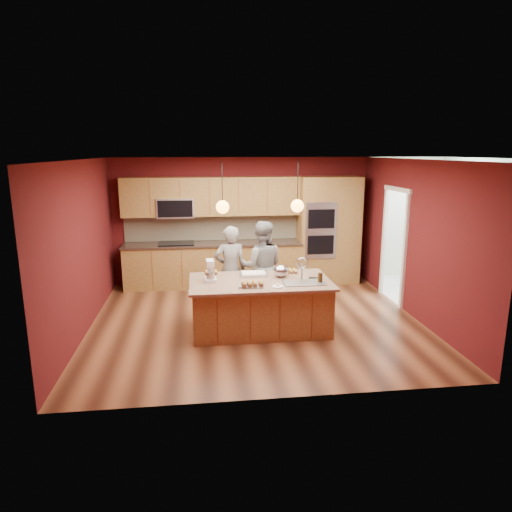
{
  "coord_description": "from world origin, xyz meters",
  "views": [
    {
      "loc": [
        -0.91,
        -7.27,
        2.84
      ],
      "look_at": [
        -0.02,
        -0.1,
        1.16
      ],
      "focal_mm": 32.0,
      "sensor_mm": 36.0,
      "label": 1
    }
  ],
  "objects": [
    {
      "name": "cupcakes_left",
      "position": [
        -0.75,
        0.11,
        0.85
      ],
      "size": [
        0.22,
        0.14,
        0.06
      ],
      "primitive_type": null,
      "color": "gold",
      "rests_on": "island"
    },
    {
      "name": "cooling_rack",
      "position": [
        -0.16,
        -0.65,
        0.83
      ],
      "size": [
        0.41,
        0.32,
        0.02
      ],
      "primitive_type": "cube",
      "rotation": [
        0.0,
        0.0,
        -0.16
      ],
      "color": "#B5B9BD",
      "rests_on": "island"
    },
    {
      "name": "wall_back",
      "position": [
        0.0,
        2.5,
        1.35
      ],
      "size": [
        5.5,
        0.0,
        5.5
      ],
      "primitive_type": "plane",
      "rotation": [
        1.57,
        0.0,
        0.0
      ],
      "color": "#4E1013",
      "rests_on": "ground"
    },
    {
      "name": "mixing_bowl",
      "position": [
        0.38,
        -0.19,
        0.92
      ],
      "size": [
        0.25,
        0.25,
        0.21
      ],
      "primitive_type": "ellipsoid",
      "color": "#A9ACB0",
      "rests_on": "island"
    },
    {
      "name": "person_right",
      "position": [
        0.16,
        0.52,
        0.82
      ],
      "size": [
        0.88,
        0.73,
        1.64
      ],
      "primitive_type": "imported",
      "rotation": [
        0.0,
        0.0,
        3.0
      ],
      "color": "slate",
      "rests_on": "floor"
    },
    {
      "name": "wall_front",
      "position": [
        0.0,
        -2.5,
        1.35
      ],
      "size": [
        5.5,
        0.0,
        5.5
      ],
      "primitive_type": "plane",
      "rotation": [
        -1.57,
        0.0,
        0.0
      ],
      "color": "#4E1013",
      "rests_on": "ground"
    },
    {
      "name": "person_left",
      "position": [
        -0.39,
        0.52,
        0.78
      ],
      "size": [
        0.6,
        0.42,
        1.57
      ],
      "primitive_type": "imported",
      "rotation": [
        0.0,
        0.0,
        3.23
      ],
      "color": "black",
      "rests_on": "floor"
    },
    {
      "name": "stand_mixer",
      "position": [
        -0.77,
        -0.31,
        0.97
      ],
      "size": [
        0.19,
        0.26,
        0.34
      ],
      "rotation": [
        0.0,
        0.0,
        0.06
      ],
      "color": "white",
      "rests_on": "island"
    },
    {
      "name": "pendant_left",
      "position": [
        -0.56,
        -0.36,
        2.0
      ],
      "size": [
        0.2,
        0.2,
        0.8
      ],
      "color": "black",
      "rests_on": "ceiling"
    },
    {
      "name": "wall_left",
      "position": [
        -2.75,
        0.0,
        1.35
      ],
      "size": [
        0.0,
        5.0,
        5.0
      ],
      "primitive_type": "plane",
      "rotation": [
        1.57,
        0.0,
        1.57
      ],
      "color": "#4E1013",
      "rests_on": "ground"
    },
    {
      "name": "wall_right",
      "position": [
        2.75,
        0.0,
        1.35
      ],
      "size": [
        0.0,
        5.0,
        5.0
      ],
      "primitive_type": "plane",
      "rotation": [
        1.57,
        0.0,
        -1.57
      ],
      "color": "#4E1013",
      "rests_on": "ground"
    },
    {
      "name": "ceiling",
      "position": [
        0.0,
        0.0,
        2.7
      ],
      "size": [
        5.5,
        5.5,
        0.0
      ],
      "primitive_type": "plane",
      "rotation": [
        3.14,
        0.0,
        0.0
      ],
      "color": "white",
      "rests_on": "ground"
    },
    {
      "name": "washer",
      "position": [
        4.17,
        0.87,
        0.49
      ],
      "size": [
        0.62,
        0.64,
        0.98
      ],
      "primitive_type": "cube",
      "rotation": [
        0.0,
        0.0,
        -0.02
      ],
      "color": "white",
      "rests_on": "floor"
    },
    {
      "name": "plate",
      "position": [
        0.24,
        -0.75,
        0.83
      ],
      "size": [
        0.17,
        0.17,
        0.01
      ],
      "primitive_type": "cylinder",
      "color": "white",
      "rests_on": "island"
    },
    {
      "name": "cupcakes_right",
      "position": [
        0.59,
        0.03,
        0.85
      ],
      "size": [
        0.21,
        0.21,
        0.06
      ],
      "primitive_type": null,
      "color": "gold",
      "rests_on": "island"
    },
    {
      "name": "oven_column",
      "position": [
        1.85,
        2.19,
        1.15
      ],
      "size": [
        1.3,
        0.62,
        2.3
      ],
      "color": "brown",
      "rests_on": "floor"
    },
    {
      "name": "cabinet_run",
      "position": [
        -0.68,
        2.25,
        0.98
      ],
      "size": [
        3.74,
        0.64,
        2.3
      ],
      "color": "brown",
      "rests_on": "floor"
    },
    {
      "name": "pendant_right",
      "position": [
        0.6,
        -0.36,
        2.0
      ],
      "size": [
        0.2,
        0.2,
        0.8
      ],
      "color": "black",
      "rests_on": "ceiling"
    },
    {
      "name": "laundry_room",
      "position": [
        4.35,
        1.2,
        1.95
      ],
      "size": [
        2.6,
        2.7,
        2.7
      ],
      "color": "silver",
      "rests_on": "ground"
    },
    {
      "name": "cupcakes_rack",
      "position": [
        -0.15,
        -0.72,
        0.88
      ],
      "size": [
        0.35,
        0.17,
        0.08
      ],
      "primitive_type": null,
      "color": "gold",
      "rests_on": "island"
    },
    {
      "name": "floor",
      "position": [
        0.0,
        0.0,
        0.0
      ],
      "size": [
        5.5,
        5.5,
        0.0
      ],
      "primitive_type": "plane",
      "color": "#412114",
      "rests_on": "ground"
    },
    {
      "name": "dryer",
      "position": [
        4.2,
        1.51,
        0.44
      ],
      "size": [
        0.63,
        0.65,
        0.89
      ],
      "primitive_type": "cube",
      "rotation": [
        0.0,
        0.0,
        0.16
      ],
      "color": "white",
      "rests_on": "floor"
    },
    {
      "name": "doorway_trim",
      "position": [
        2.73,
        0.8,
        1.05
      ],
      "size": [
        0.08,
        1.11,
        2.2
      ],
      "primitive_type": null,
      "color": "white",
      "rests_on": "wall_right"
    },
    {
      "name": "phone",
      "position": [
        0.89,
        -0.34,
        0.83
      ],
      "size": [
        0.15,
        0.1,
        0.01
      ],
      "primitive_type": "cube",
      "rotation": [
        0.0,
        0.0,
        -0.21
      ],
      "color": "black",
      "rests_on": "island"
    },
    {
      "name": "tumbler",
      "position": [
        0.94,
        -0.57,
        0.9
      ],
      "size": [
        0.08,
        0.08,
        0.15
      ],
      "primitive_type": "cylinder",
      "color": "#35210C",
      "rests_on": "island"
    },
    {
      "name": "sheet_cake",
      "position": [
        -0.05,
        -0.04,
        0.84
      ],
      "size": [
        0.45,
        0.34,
        0.05
      ],
      "rotation": [
        0.0,
        0.0,
        -0.02
      ],
      "color": "silver",
      "rests_on": "island"
    },
    {
      "name": "island",
      "position": [
        0.03,
        -0.36,
        0.42
      ],
      "size": [
        2.23,
        1.26,
        1.2
      ],
      "color": "brown",
      "rests_on": "floor"
    }
  ]
}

